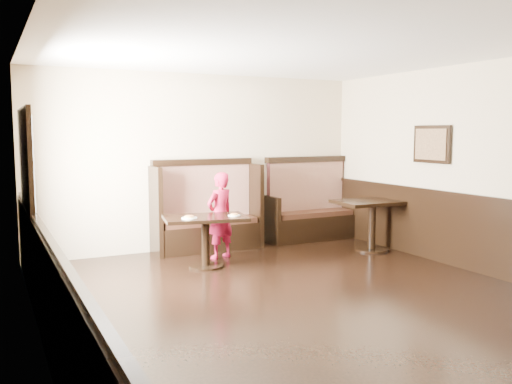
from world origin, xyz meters
TOP-DOWN VIEW (x-y plane):
  - ground at (0.00, 0.00)m, footprint 7.00×7.00m
  - room_shell at (-0.30, 0.28)m, footprint 7.00×7.00m
  - booth_main at (0.00, 3.30)m, footprint 1.75×0.72m
  - booth_neighbor at (1.95, 3.29)m, footprint 1.65×0.72m
  - table_main at (-0.44, 2.21)m, footprint 1.24×0.90m
  - table_neighbor at (2.33, 2.05)m, footprint 1.19×0.81m
  - child at (-0.03, 2.64)m, footprint 0.55×0.45m
  - pizza_plate_left at (-0.69, 2.14)m, footprint 0.21×0.21m
  - pizza_plate_right at (-0.06, 2.08)m, footprint 0.18×0.18m

SIDE VIEW (x-z plane):
  - ground at x=0.00m, z-range 0.00..0.00m
  - booth_neighbor at x=1.95m, z-range -0.24..1.21m
  - booth_main at x=0.00m, z-range -0.20..1.25m
  - table_main at x=-0.44m, z-range 0.19..0.91m
  - table_neighbor at x=2.33m, z-range 0.20..1.00m
  - child at x=-0.03m, z-range 0.00..1.29m
  - room_shell at x=-0.30m, z-range -2.83..4.17m
  - pizza_plate_right at x=-0.06m, z-range 0.71..0.75m
  - pizza_plate_left at x=-0.69m, z-range 0.71..0.75m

